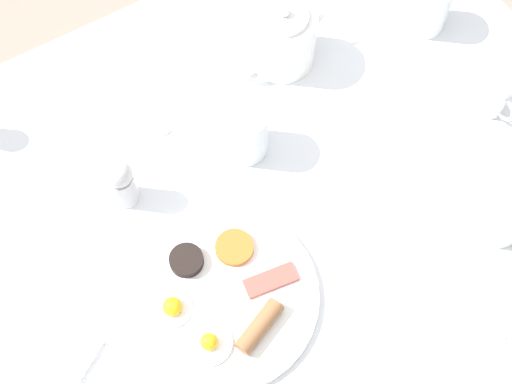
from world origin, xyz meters
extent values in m
plane|color=gray|center=(0.00, 0.00, 0.00)|extent=(8.00, 8.00, 0.00)
cube|color=silver|center=(0.00, 0.00, 0.74)|extent=(0.91, 1.20, 0.03)
cylinder|color=brown|center=(-0.41, 0.55, 0.36)|extent=(0.04, 0.04, 0.73)
cylinder|color=white|center=(0.12, -0.13, 0.76)|extent=(0.29, 0.29, 0.01)
cylinder|color=white|center=(0.10, -0.20, 0.77)|extent=(0.06, 0.06, 0.00)
sphere|color=yellow|center=(0.10, -0.20, 0.78)|extent=(0.03, 0.03, 0.03)
cylinder|color=white|center=(0.17, -0.18, 0.77)|extent=(0.07, 0.07, 0.00)
sphere|color=yellow|center=(0.17, -0.18, 0.78)|extent=(0.03, 0.03, 0.03)
cylinder|color=brown|center=(0.19, -0.11, 0.78)|extent=(0.06, 0.09, 0.03)
cube|color=#B74C42|center=(0.14, -0.06, 0.77)|extent=(0.04, 0.08, 0.01)
cylinder|color=#D16023|center=(0.06, -0.08, 0.77)|extent=(0.06, 0.06, 0.01)
cylinder|color=black|center=(0.04, -0.15, 0.78)|extent=(0.05, 0.05, 0.02)
cylinder|color=white|center=(0.22, 0.30, 0.81)|extent=(0.11, 0.11, 0.11)
cone|color=white|center=(0.15, 0.31, 0.82)|extent=(0.06, 0.02, 0.05)
cylinder|color=white|center=(-0.21, 0.18, 0.81)|extent=(0.11, 0.11, 0.11)
cylinder|color=white|center=(-0.21, 0.18, 0.87)|extent=(0.08, 0.08, 0.01)
sphere|color=white|center=(-0.21, 0.18, 0.88)|extent=(0.02, 0.02, 0.02)
cone|color=white|center=(-0.21, 0.25, 0.82)|extent=(0.02, 0.06, 0.05)
torus|color=white|center=(-0.21, 0.12, 0.81)|extent=(0.01, 0.09, 0.09)
cylinder|color=white|center=(-0.09, 0.03, 0.81)|extent=(0.08, 0.08, 0.10)
cylinder|color=white|center=(-0.14, 0.44, 0.80)|extent=(0.08, 0.08, 0.10)
cylinder|color=white|center=(0.06, 0.43, 0.79)|extent=(0.05, 0.05, 0.07)
torus|color=white|center=(0.09, 0.43, 0.79)|extent=(0.05, 0.01, 0.05)
cylinder|color=#BCBCC1|center=(-0.11, -0.18, 0.79)|extent=(0.04, 0.04, 0.07)
sphere|color=#BCBCC1|center=(-0.11, -0.18, 0.84)|extent=(0.04, 0.04, 0.04)
cube|color=white|center=(0.05, -0.39, 0.76)|extent=(0.17, 0.16, 0.01)
cube|color=silver|center=(0.35, 0.13, 0.76)|extent=(0.10, 0.15, 0.00)
cube|color=silver|center=(-0.27, -0.09, 0.76)|extent=(0.19, 0.05, 0.00)
camera|label=1|loc=(0.42, -0.25, 1.79)|focal=50.00mm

